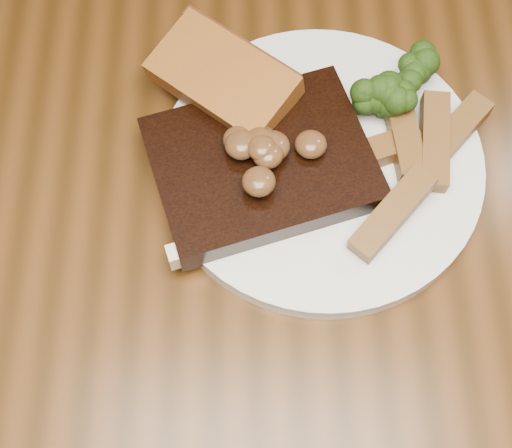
{
  "coord_description": "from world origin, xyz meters",
  "views": [
    {
      "loc": [
        -0.02,
        -0.25,
        1.27
      ],
      "look_at": [
        -0.01,
        -0.02,
        0.78
      ],
      "focal_mm": 50.0,
      "sensor_mm": 36.0,
      "label": 1
    }
  ],
  "objects_px": {
    "steak": "(262,164)",
    "dining_table": "(272,262)",
    "garlic_bread": "(224,93)",
    "potato_wedges": "(413,170)",
    "plate": "(321,164)"
  },
  "relations": [
    {
      "from": "dining_table",
      "to": "potato_wedges",
      "type": "height_order",
      "value": "potato_wedges"
    },
    {
      "from": "dining_table",
      "to": "steak",
      "type": "bearing_deg",
      "value": 104.3
    },
    {
      "from": "garlic_bread",
      "to": "potato_wedges",
      "type": "relative_size",
      "value": 1.09
    },
    {
      "from": "dining_table",
      "to": "steak",
      "type": "xyz_separation_m",
      "value": [
        -0.01,
        0.04,
        0.12
      ]
    },
    {
      "from": "dining_table",
      "to": "garlic_bread",
      "type": "xyz_separation_m",
      "value": [
        -0.04,
        0.11,
        0.12
      ]
    },
    {
      "from": "steak",
      "to": "dining_table",
      "type": "bearing_deg",
      "value": -93.14
    },
    {
      "from": "plate",
      "to": "potato_wedges",
      "type": "xyz_separation_m",
      "value": [
        0.07,
        -0.02,
        0.02
      ]
    },
    {
      "from": "dining_table",
      "to": "plate",
      "type": "height_order",
      "value": "plate"
    },
    {
      "from": "garlic_bread",
      "to": "plate",
      "type": "bearing_deg",
      "value": 2.27
    },
    {
      "from": "dining_table",
      "to": "garlic_bread",
      "type": "height_order",
      "value": "garlic_bread"
    },
    {
      "from": "garlic_bread",
      "to": "potato_wedges",
      "type": "distance_m",
      "value": 0.17
    },
    {
      "from": "dining_table",
      "to": "potato_wedges",
      "type": "relative_size",
      "value": 14.92
    },
    {
      "from": "garlic_bread",
      "to": "dining_table",
      "type": "bearing_deg",
      "value": -30.97
    },
    {
      "from": "potato_wedges",
      "to": "garlic_bread",
      "type": "bearing_deg",
      "value": 153.44
    },
    {
      "from": "dining_table",
      "to": "potato_wedges",
      "type": "bearing_deg",
      "value": 15.22
    }
  ]
}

